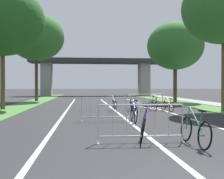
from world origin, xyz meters
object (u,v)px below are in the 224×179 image
object	(u,v)px
crowd_barrier_nearest	(141,124)
bicycle_blue_3	(134,113)
bicycle_yellow_4	(131,104)
tree_left_pine_near	(2,20)
bicycle_white_1	(115,104)
crowd_barrier_second	(108,109)
tree_left_maple_mid	(36,37)
tree_right_oak_near	(175,46)
tree_right_oak_mid	(224,8)
bicycle_red_6	(168,106)
crowd_barrier_third	(144,103)
bicycle_purple_0	(143,126)
bicycle_black_5	(153,105)
bicycle_green_2	(195,131)

from	to	relation	value
crowd_barrier_nearest	bicycle_blue_3	size ratio (longest dim) A/B	1.34
bicycle_yellow_4	tree_left_pine_near	bearing A→B (deg)	178.39
bicycle_white_1	bicycle_yellow_4	bearing A→B (deg)	-0.98
crowd_barrier_second	tree_left_maple_mid	bearing A→B (deg)	109.76
tree_right_oak_near	bicycle_blue_3	bearing A→B (deg)	-115.13
tree_right_oak_mid	bicycle_blue_3	distance (m)	9.62
tree_left_pine_near	bicycle_blue_3	distance (m)	11.44
tree_left_maple_mid	bicycle_red_6	size ratio (longest dim) A/B	5.30
crowd_barrier_third	bicycle_red_6	distance (m)	1.44
bicycle_purple_0	tree_left_pine_near	bearing A→B (deg)	-45.04
bicycle_blue_3	bicycle_red_6	distance (m)	5.50
crowd_barrier_second	bicycle_black_5	size ratio (longest dim) A/B	1.42
crowd_barrier_second	bicycle_black_5	bearing A→B (deg)	57.01
tree_right_oak_mid	bicycle_red_6	distance (m)	6.79
bicycle_red_6	crowd_barrier_second	bearing A→B (deg)	-142.87
crowd_barrier_nearest	bicycle_purple_0	world-z (taller)	crowd_barrier_nearest
bicycle_black_5	crowd_barrier_third	bearing A→B (deg)	28.70
bicycle_black_5	crowd_barrier_nearest	bearing A→B (deg)	70.65
bicycle_blue_3	bicycle_black_5	size ratio (longest dim) A/B	1.06
bicycle_yellow_4	crowd_barrier_nearest	bearing A→B (deg)	-91.28
bicycle_purple_0	bicycle_red_6	xyz separation A→B (m)	(3.36, 8.50, -0.03)
crowd_barrier_second	bicycle_green_2	size ratio (longest dim) A/B	1.33
bicycle_black_5	bicycle_red_6	distance (m)	1.13
bicycle_green_2	bicycle_red_6	size ratio (longest dim) A/B	1.08
tree_left_pine_near	crowd_barrier_second	bearing A→B (deg)	-45.62
tree_left_maple_mid	bicycle_red_6	bearing A→B (deg)	-50.57
tree_left_pine_near	tree_right_oak_near	size ratio (longest dim) A/B	1.07
tree_left_pine_near	bicycle_purple_0	world-z (taller)	tree_left_pine_near
tree_left_maple_mid	bicycle_blue_3	distance (m)	18.92
bicycle_red_6	bicycle_black_5	bearing A→B (deg)	117.65
bicycle_purple_0	bicycle_black_5	xyz separation A→B (m)	(2.68, 9.40, -0.03)
tree_left_maple_mid	crowd_barrier_second	bearing A→B (deg)	-70.24
tree_right_oak_near	bicycle_black_5	world-z (taller)	tree_right_oak_near
tree_left_pine_near	bicycle_red_6	world-z (taller)	tree_left_pine_near
tree_left_pine_near	bicycle_black_5	xyz separation A→B (m)	(9.62, -1.32, -5.45)
tree_left_pine_near	tree_left_maple_mid	world-z (taller)	tree_left_maple_mid
tree_left_maple_mid	crowd_barrier_nearest	size ratio (longest dim) A/B	3.67
crowd_barrier_nearest	bicycle_red_6	world-z (taller)	crowd_barrier_nearest
crowd_barrier_nearest	bicycle_green_2	world-z (taller)	crowd_barrier_nearest
tree_left_pine_near	tree_right_oak_near	bearing A→B (deg)	26.57
crowd_barrier_nearest	tree_left_maple_mid	bearing A→B (deg)	106.75
crowd_barrier_third	tree_left_maple_mid	bearing A→B (deg)	126.46
bicycle_purple_0	bicycle_green_2	bearing A→B (deg)	153.83
tree_right_oak_near	crowd_barrier_second	distance (m)	16.08
bicycle_yellow_4	tree_left_maple_mid	bearing A→B (deg)	132.17
bicycle_purple_0	tree_left_maple_mid	bearing A→B (deg)	-60.44
tree_right_oak_near	bicycle_white_1	world-z (taller)	tree_right_oak_near
bicycle_green_2	tree_right_oak_near	bearing A→B (deg)	70.60
tree_right_oak_near	crowd_barrier_third	xyz separation A→B (m)	(-4.89, -8.66, -4.81)
bicycle_blue_3	bicycle_red_6	world-z (taller)	bicycle_blue_3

